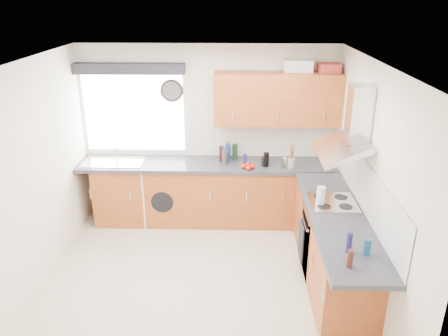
{
  "coord_description": "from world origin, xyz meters",
  "views": [
    {
      "loc": [
        0.39,
        -4.18,
        3.14
      ],
      "look_at": [
        0.25,
        0.85,
        1.1
      ],
      "focal_mm": 35.0,
      "sensor_mm": 36.0,
      "label": 1
    }
  ],
  "objects_px": {
    "oven": "(329,240)",
    "upper_cabinets": "(278,99)",
    "washing_machine": "(165,193)",
    "extractor_hood": "(350,130)"
  },
  "relations": [
    {
      "from": "oven",
      "to": "washing_machine",
      "type": "distance_m",
      "value": 2.44
    },
    {
      "from": "upper_cabinets",
      "to": "washing_machine",
      "type": "xyz_separation_m",
      "value": [
        -1.57,
        -0.1,
        -1.37
      ]
    },
    {
      "from": "oven",
      "to": "upper_cabinets",
      "type": "bearing_deg",
      "value": 112.54
    },
    {
      "from": "upper_cabinets",
      "to": "washing_machine",
      "type": "height_order",
      "value": "upper_cabinets"
    },
    {
      "from": "oven",
      "to": "upper_cabinets",
      "type": "xyz_separation_m",
      "value": [
        -0.55,
        1.32,
        1.38
      ]
    },
    {
      "from": "upper_cabinets",
      "to": "oven",
      "type": "bearing_deg",
      "value": -67.46
    },
    {
      "from": "extractor_hood",
      "to": "washing_machine",
      "type": "bearing_deg",
      "value": 151.19
    },
    {
      "from": "washing_machine",
      "to": "oven",
      "type": "bearing_deg",
      "value": -33.98
    },
    {
      "from": "oven",
      "to": "extractor_hood",
      "type": "height_order",
      "value": "extractor_hood"
    },
    {
      "from": "oven",
      "to": "washing_machine",
      "type": "relative_size",
      "value": 0.99
    }
  ]
}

